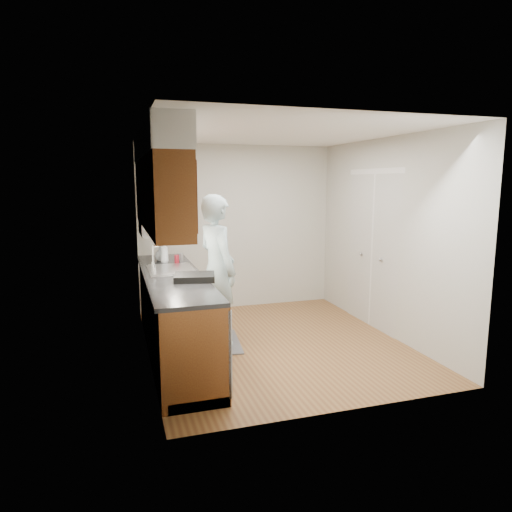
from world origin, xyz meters
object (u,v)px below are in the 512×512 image
Objects in this scene: person at (217,260)px; soda_can at (177,259)px; dish_rack at (195,277)px; soap_bottle_b at (162,253)px; steel_can at (181,257)px; soap_bottle_a at (164,252)px; soap_bottle_c at (160,253)px.

soda_can is at bearing 28.90° from person.
soda_can is 0.26× the size of dish_rack.
soap_bottle_b reaches higher than steel_can.
soda_can is 1.04m from dish_rack.
soda_can is 0.15m from steel_can.
soap_bottle_a is 0.23m from steel_can.
soda_can is at bearing 103.75° from dish_rack.
dish_rack is (0.22, -1.33, -0.06)m from soap_bottle_c.
soap_bottle_a is 0.20m from soda_can.
steel_can is (-0.35, 0.56, -0.04)m from person.
person is 0.72m from dish_rack.
soap_bottle_b is 1.34m from dish_rack.
soap_bottle_a is 0.67× the size of dish_rack.
soda_can and steel_can have the same top height.
person is 4.93× the size of dish_rack.
steel_can is (0.07, 0.13, 0.00)m from soda_can.
person reaches higher than soda_can.
soap_bottle_a is at bearing 30.03° from person.
person reaches higher than soap_bottle_c.
soap_bottle_a is at bearing 110.35° from dish_rack.
person is at bearing -44.14° from soap_bottle_a.
person is 10.13× the size of soap_bottle_b.
soap_bottle_a is at bearing -78.31° from soap_bottle_c.
soap_bottle_a is at bearing 139.53° from soda_can.
soap_bottle_c is at bearing 177.12° from soap_bottle_b.
soap_bottle_c is 0.30m from steel_can.
soap_bottle_a is 1.38× the size of soap_bottle_b.
soap_bottle_b is 0.28m from steel_can.
dish_rack is (0.19, -1.16, -0.11)m from soap_bottle_a.
soap_bottle_c is at bearing 101.69° from soap_bottle_a.
person is 0.60m from soda_can.
soap_bottle_b is at bearing 109.95° from dish_rack.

